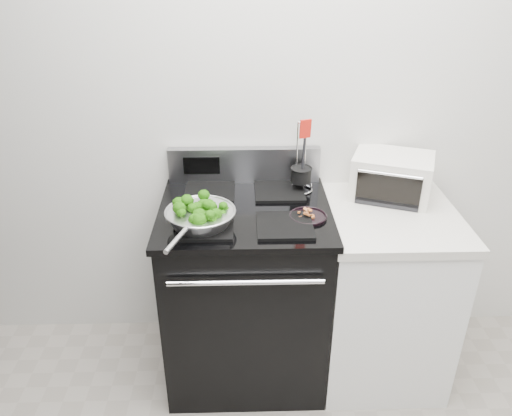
{
  "coord_description": "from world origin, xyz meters",
  "views": [
    {
      "loc": [
        -0.3,
        -0.61,
        2.02
      ],
      "look_at": [
        -0.25,
        1.36,
        0.98
      ],
      "focal_mm": 35.0,
      "sensor_mm": 36.0,
      "label": 1
    }
  ],
  "objects_px": {
    "skillet": "(200,216)",
    "utensil_holder": "(301,178)",
    "gas_range": "(246,290)",
    "toaster_oven": "(392,176)",
    "bacon_plate": "(308,214)"
  },
  "relations": [
    {
      "from": "utensil_holder",
      "to": "bacon_plate",
      "type": "bearing_deg",
      "value": -106.86
    },
    {
      "from": "skillet",
      "to": "utensil_holder",
      "type": "distance_m",
      "value": 0.58
    },
    {
      "from": "skillet",
      "to": "utensil_holder",
      "type": "height_order",
      "value": "utensil_holder"
    },
    {
      "from": "gas_range",
      "to": "skillet",
      "type": "relative_size",
      "value": 2.42
    },
    {
      "from": "utensil_holder",
      "to": "gas_range",
      "type": "bearing_deg",
      "value": -164.14
    },
    {
      "from": "skillet",
      "to": "utensil_holder",
      "type": "bearing_deg",
      "value": 55.3
    },
    {
      "from": "gas_range",
      "to": "toaster_oven",
      "type": "xyz_separation_m",
      "value": [
        0.72,
        0.18,
        0.54
      ]
    },
    {
      "from": "gas_range",
      "to": "skillet",
      "type": "bearing_deg",
      "value": -139.51
    },
    {
      "from": "gas_range",
      "to": "bacon_plate",
      "type": "distance_m",
      "value": 0.56
    },
    {
      "from": "gas_range",
      "to": "skillet",
      "type": "distance_m",
      "value": 0.57
    },
    {
      "from": "utensil_holder",
      "to": "toaster_oven",
      "type": "height_order",
      "value": "utensil_holder"
    },
    {
      "from": "skillet",
      "to": "toaster_oven",
      "type": "relative_size",
      "value": 1.06
    },
    {
      "from": "skillet",
      "to": "toaster_oven",
      "type": "bearing_deg",
      "value": 39.18
    },
    {
      "from": "utensil_holder",
      "to": "toaster_oven",
      "type": "xyz_separation_m",
      "value": [
        0.44,
        -0.01,
        0.01
      ]
    },
    {
      "from": "bacon_plate",
      "to": "utensil_holder",
      "type": "distance_m",
      "value": 0.28
    }
  ]
}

